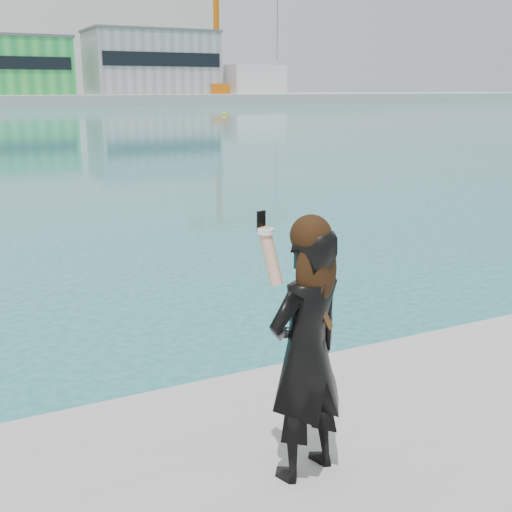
% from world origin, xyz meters
% --- Properties ---
extents(ground, '(500.00, 500.00, 0.00)m').
position_xyz_m(ground, '(0.00, 0.00, 0.00)').
color(ground, '#176A6D').
rests_on(ground, ground).
extents(warehouse_grey_right, '(25.50, 15.35, 12.50)m').
position_xyz_m(warehouse_grey_right, '(40.00, 127.98, 8.26)').
color(warehouse_grey_right, gray).
rests_on(warehouse_grey_right, far_quay).
extents(ancillary_shed, '(12.00, 10.00, 6.00)m').
position_xyz_m(ancillary_shed, '(62.00, 126.00, 5.00)').
color(ancillary_shed, silver).
rests_on(ancillary_shed, far_quay).
extents(dock_crane, '(23.00, 4.00, 24.00)m').
position_xyz_m(dock_crane, '(53.20, 122.00, 15.07)').
color(dock_crane, orange).
rests_on(dock_crane, far_quay).
extents(flagpole_right, '(1.28, 0.16, 8.00)m').
position_xyz_m(flagpole_right, '(22.09, 121.00, 6.54)').
color(flagpole_right, silver).
rests_on(flagpole_right, far_quay).
extents(buoy_near, '(0.50, 0.50, 0.50)m').
position_xyz_m(buoy_near, '(30.74, 70.64, 0.00)').
color(buoy_near, '#F9F30D').
rests_on(buoy_near, ground).
extents(woman, '(0.69, 0.54, 1.75)m').
position_xyz_m(woman, '(-0.34, -0.57, 1.68)').
color(woman, black).
rests_on(woman, near_quay).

